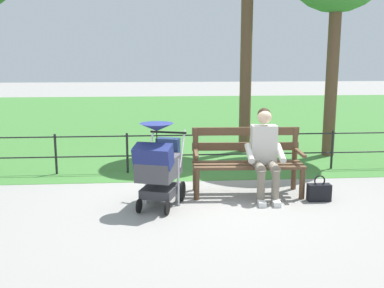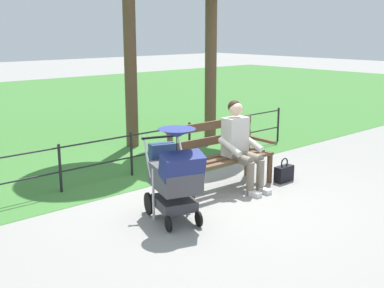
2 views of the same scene
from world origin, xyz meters
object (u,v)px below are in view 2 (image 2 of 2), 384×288
at_px(park_bench, 219,152).
at_px(handbag, 284,173).
at_px(person_on_bench, 240,143).
at_px(stroller, 175,174).

height_order(park_bench, handbag, park_bench).
distance_m(person_on_bench, handbag, 0.95).
bearing_deg(handbag, park_bench, -26.11).
bearing_deg(person_on_bench, park_bench, -46.32).
relative_size(park_bench, person_on_bench, 1.27).
bearing_deg(person_on_bench, stroller, 12.80).
bearing_deg(person_on_bench, handbag, 161.83).
bearing_deg(stroller, handbag, -177.40).
bearing_deg(handbag, person_on_bench, -18.17).
relative_size(park_bench, handbag, 4.39).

